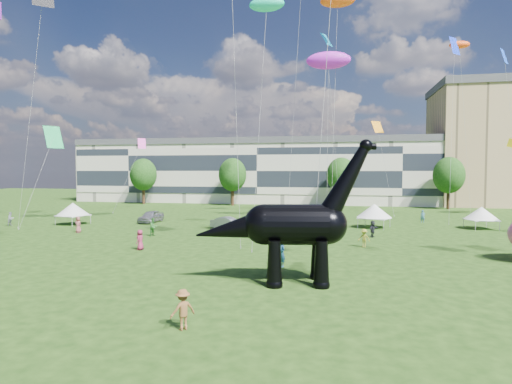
# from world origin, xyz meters

# --- Properties ---
(ground) EXTENTS (220.00, 220.00, 0.00)m
(ground) POSITION_xyz_m (0.00, 0.00, 0.00)
(ground) COLOR #16330C
(ground) RESTS_ON ground
(terrace_row) EXTENTS (78.00, 11.00, 12.00)m
(terrace_row) POSITION_xyz_m (-8.00, 62.00, 6.00)
(terrace_row) COLOR beige
(terrace_row) RESTS_ON ground
(apartment_block) EXTENTS (28.00, 18.00, 22.00)m
(apartment_block) POSITION_xyz_m (40.00, 65.00, 11.00)
(apartment_block) COLOR tan
(apartment_block) RESTS_ON ground
(tree_far_left) EXTENTS (5.20, 5.20, 9.44)m
(tree_far_left) POSITION_xyz_m (-30.00, 53.00, 6.29)
(tree_far_left) COLOR #382314
(tree_far_left) RESTS_ON ground
(tree_mid_left) EXTENTS (5.20, 5.20, 9.44)m
(tree_mid_left) POSITION_xyz_m (-12.00, 53.00, 6.29)
(tree_mid_left) COLOR #382314
(tree_mid_left) RESTS_ON ground
(tree_mid_right) EXTENTS (5.20, 5.20, 9.44)m
(tree_mid_right) POSITION_xyz_m (8.00, 53.00, 6.29)
(tree_mid_right) COLOR #382314
(tree_mid_right) RESTS_ON ground
(tree_far_right) EXTENTS (5.20, 5.20, 9.44)m
(tree_far_right) POSITION_xyz_m (26.00, 53.00, 6.29)
(tree_far_right) COLOR #382314
(tree_far_right) RESTS_ON ground
(dinosaur_sculpture) EXTENTS (10.88, 3.59, 8.85)m
(dinosaur_sculpture) POSITION_xyz_m (4.90, 0.36, 3.34)
(dinosaur_sculpture) COLOR black
(dinosaur_sculpture) RESTS_ON ground
(car_silver) EXTENTS (2.04, 4.64, 1.55)m
(car_silver) POSITION_xyz_m (-15.82, 25.87, 0.78)
(car_silver) COLOR #B1B0B5
(car_silver) RESTS_ON ground
(car_grey) EXTENTS (4.34, 2.27, 1.36)m
(car_grey) POSITION_xyz_m (-4.57, 22.04, 0.68)
(car_grey) COLOR gray
(car_grey) RESTS_ON ground
(car_white) EXTENTS (6.12, 4.26, 1.55)m
(car_white) POSITION_xyz_m (3.77, 24.38, 0.78)
(car_white) COLOR silver
(car_white) RESTS_ON ground
(car_dark) EXTENTS (2.16, 5.19, 1.50)m
(car_dark) POSITION_xyz_m (1.06, 21.14, 0.75)
(car_dark) COLOR #595960
(car_dark) RESTS_ON ground
(gazebo_near) EXTENTS (5.09, 5.09, 2.78)m
(gazebo_near) POSITION_xyz_m (11.76, 26.35, 1.96)
(gazebo_near) COLOR silver
(gazebo_near) RESTS_ON ground
(gazebo_far) EXTENTS (4.31, 4.31, 2.55)m
(gazebo_far) POSITION_xyz_m (23.64, 27.66, 1.79)
(gazebo_far) COLOR white
(gazebo_far) RESTS_ON ground
(gazebo_left) EXTENTS (4.66, 4.66, 2.68)m
(gazebo_left) POSITION_xyz_m (-24.38, 22.19, 1.89)
(gazebo_left) COLOR silver
(gazebo_left) RESTS_ON ground
(visitors) EXTENTS (50.05, 41.24, 1.88)m
(visitors) POSITION_xyz_m (-3.09, 13.75, 0.87)
(visitors) COLOR #9E4F50
(visitors) RESTS_ON ground
(kites) EXTENTS (63.91, 53.39, 28.43)m
(kites) POSITION_xyz_m (6.06, 26.51, 22.37)
(kites) COLOR #E34C0F
(kites) RESTS_ON ground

